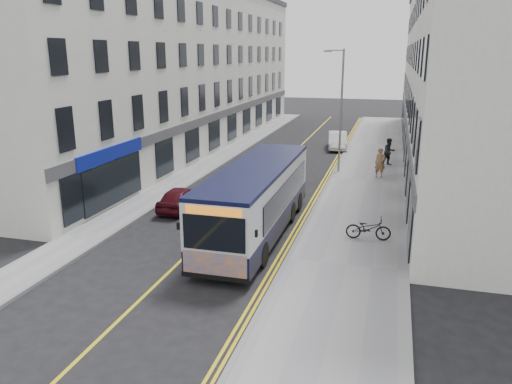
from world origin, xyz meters
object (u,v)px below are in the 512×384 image
Objects in this scene: streetlamp at (340,107)px; bicycle at (368,228)px; pedestrian_near at (380,163)px; pedestrian_far at (389,152)px; car_maroon at (181,198)px; city_bus at (257,198)px; car_white at (338,140)px.

streetlamp reaches higher than bicycle.
pedestrian_far is at bearing 69.49° from pedestrian_near.
pedestrian_far reaches higher than car_maroon.
pedestrian_near is (0.08, 11.35, 0.44)m from bicycle.
pedestrian_far reaches higher than bicycle.
pedestrian_far is (3.27, 2.80, -3.31)m from streetlamp.
city_bus is (-2.09, -12.78, -2.68)m from streetlamp.
car_maroon is (-9.59, -9.24, -0.45)m from pedestrian_near.
pedestrian_near reaches higher than bicycle.
car_white is at bearing 87.02° from city_bus.
city_bus reaches higher than car_white.
pedestrian_near is at bearing 67.57° from city_bus.
bicycle is 0.98× the size of pedestrian_far.
bicycle is 1.00× the size of pedestrian_near.
streetlamp is 13.22m from city_bus.
city_bus is 5.48m from car_maroon.
car_maroon is (-10.08, -13.03, -0.46)m from pedestrian_far.
pedestrian_far is at bearing 71.03° from city_bus.
pedestrian_far is 16.48m from car_maroon.
streetlamp reaches higher than city_bus.
city_bus is at bearing -99.27° from streetlamp.
bicycle is 0.44× the size of car_white.
streetlamp is 4.45m from pedestrian_near.
car_maroon is at bearing -123.66° from streetlamp.
city_bus is at bearing 151.71° from car_maroon.
streetlamp is 13.19m from bicycle.
pedestrian_far is (0.57, 15.15, 0.46)m from bicycle.
streetlamp is 0.74× the size of city_bus.
pedestrian_far is 0.53× the size of car_maroon.
pedestrian_near is at bearing -136.05° from car_maroon.
pedestrian_far is 7.24m from car_white.
bicycle is 11.36m from pedestrian_near.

